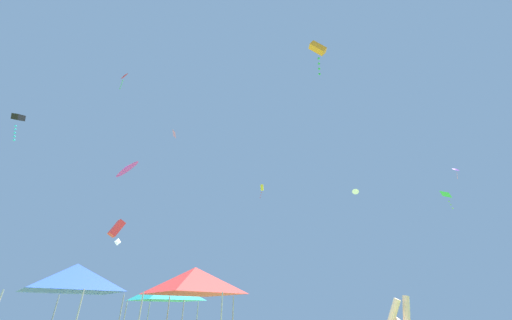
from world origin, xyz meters
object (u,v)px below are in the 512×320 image
object	(u,v)px
canopy_tent_red	(194,281)
kite_yellow_box	(262,188)
kite_black_box	(18,118)
kite_white_diamond	(118,242)
kite_red_diamond	(124,77)
canopy_tent_teal	(167,290)
kite_pink_diamond	(175,134)
canopy_tent_blue	(74,278)
kite_green_diamond	(446,195)
kite_magenta_delta	(126,168)
kite_white_delta	(355,191)
kite_purple_delta	(456,170)
kite_orange_box	(318,49)
kite_red_box	(117,228)

from	to	relation	value
canopy_tent_red	kite_yellow_box	bearing A→B (deg)	80.24
kite_black_box	kite_white_diamond	world-z (taller)	kite_black_box
kite_red_diamond	kite_white_diamond	bearing A→B (deg)	99.31
canopy_tent_teal	kite_pink_diamond	distance (m)	25.74
canopy_tent_blue	kite_yellow_box	distance (m)	17.67
kite_green_diamond	kite_pink_diamond	distance (m)	30.39
kite_white_diamond	kite_yellow_box	distance (m)	16.31
kite_yellow_box	canopy_tent_blue	bearing A→B (deg)	-117.71
kite_pink_diamond	kite_magenta_delta	world-z (taller)	kite_pink_diamond
kite_pink_diamond	kite_yellow_box	xyz separation A→B (m)	(11.62, -5.82, -10.29)
kite_white_delta	canopy_tent_teal	bearing A→B (deg)	-134.87
kite_red_diamond	kite_black_box	bearing A→B (deg)	-83.24
kite_purple_delta	canopy_tent_blue	bearing A→B (deg)	-149.88
kite_white_diamond	kite_orange_box	xyz separation A→B (m)	(20.45, -12.09, 13.05)
kite_pink_diamond	kite_purple_delta	size ratio (longest dim) A/B	0.73
kite_orange_box	kite_magenta_delta	world-z (taller)	kite_orange_box
kite_black_box	kite_yellow_box	size ratio (longest dim) A/B	1.36
canopy_tent_teal	kite_black_box	distance (m)	12.49
kite_orange_box	kite_purple_delta	distance (m)	18.57
canopy_tent_teal	kite_orange_box	size ratio (longest dim) A/B	1.02
kite_orange_box	kite_red_diamond	bearing A→B (deg)	168.53
kite_pink_diamond	canopy_tent_blue	bearing A→B (deg)	-76.51
kite_orange_box	kite_pink_diamond	size ratio (longest dim) A/B	3.30
kite_red_diamond	canopy_tent_teal	bearing A→B (deg)	-28.82
kite_pink_diamond	kite_orange_box	bearing A→B (deg)	-39.31
canopy_tent_teal	kite_white_delta	bearing A→B (deg)	45.13
canopy_tent_red	kite_orange_box	world-z (taller)	kite_orange_box
canopy_tent_teal	kite_white_diamond	size ratio (longest dim) A/B	5.18
kite_white_diamond	kite_red_diamond	bearing A→B (deg)	-80.69
kite_yellow_box	kite_magenta_delta	bearing A→B (deg)	-125.23
canopy_tent_red	kite_green_diamond	bearing A→B (deg)	29.52
kite_white_delta	kite_pink_diamond	world-z (taller)	kite_pink_diamond
kite_red_diamond	kite_yellow_box	xyz separation A→B (m)	(13.93, 4.06, -11.02)
canopy_tent_blue	kite_purple_delta	bearing A→B (deg)	30.12
kite_red_box	kite_magenta_delta	distance (m)	4.40
canopy_tent_blue	kite_green_diamond	size ratio (longest dim) A/B	2.37
canopy_tent_red	canopy_tent_blue	distance (m)	4.83
kite_orange_box	kite_pink_diamond	bearing A→B (deg)	140.69
kite_orange_box	kite_yellow_box	xyz separation A→B (m)	(-5.17, 7.93, -9.13)
canopy_tent_blue	kite_pink_diamond	size ratio (longest dim) A/B	3.65
kite_red_diamond	kite_white_delta	bearing A→B (deg)	22.08
canopy_tent_blue	kite_magenta_delta	world-z (taller)	kite_magenta_delta
canopy_tent_red	canopy_tent_blue	size ratio (longest dim) A/B	0.97
kite_red_diamond	canopy_tent_blue	bearing A→B (deg)	-53.41
kite_black_box	kite_orange_box	distance (m)	21.31
kite_white_delta	kite_white_diamond	bearing A→B (deg)	-176.43
kite_green_diamond	kite_purple_delta	xyz separation A→B (m)	(4.92, 5.37, 4.59)
kite_red_box	kite_pink_diamond	xyz separation A→B (m)	(-2.59, 13.37, 15.93)
kite_red_diamond	kite_orange_box	distance (m)	19.58
kite_black_box	canopy_tent_teal	bearing A→B (deg)	26.26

